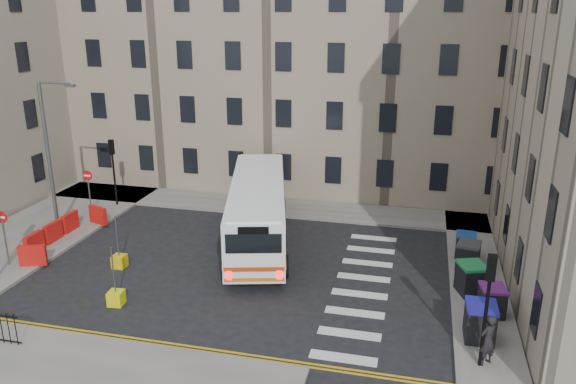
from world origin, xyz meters
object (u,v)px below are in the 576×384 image
at_px(wheelie_bin_a, 480,321).
at_px(bollard_yellow, 116,298).
at_px(bus, 258,208).
at_px(pedestrian, 487,340).
at_px(wheelie_bin_b, 492,300).
at_px(wheelie_bin_c, 471,278).
at_px(wheelie_bin_d, 468,255).
at_px(streetlamp, 48,155).
at_px(bollard_chevron, 120,261).
at_px(wheelie_bin_e, 465,245).

bearing_deg(wheelie_bin_a, bollard_yellow, -178.11).
height_order(bus, pedestrian, bus).
distance_m(wheelie_bin_b, pedestrian, 3.55).
xyz_separation_m(wheelie_bin_a, wheelie_bin_c, (-0.08, 3.57, -0.03)).
xyz_separation_m(wheelie_bin_d, bollard_yellow, (-14.32, -6.72, -0.50)).
relative_size(wheelie_bin_a, bollard_yellow, 2.32).
distance_m(streetlamp, bollard_yellow, 10.56).
distance_m(bus, wheelie_bin_a, 12.79).
bearing_deg(bollard_chevron, wheelie_bin_c, 3.60).
height_order(bus, wheelie_bin_a, bus).
distance_m(wheelie_bin_a, wheelie_bin_b, 2.02).
xyz_separation_m(wheelie_bin_a, wheelie_bin_d, (-0.07, 6.03, -0.06)).
distance_m(wheelie_bin_b, bollard_chevron, 16.71).
relative_size(wheelie_bin_e, bollard_yellow, 1.97).
bearing_deg(wheelie_bin_a, wheelie_bin_b, 71.77).
height_order(streetlamp, wheelie_bin_e, streetlamp).
distance_m(wheelie_bin_e, pedestrian, 8.96).
bearing_deg(wheelie_bin_c, wheelie_bin_b, -86.91).
distance_m(wheelie_bin_a, pedestrian, 1.59).
xyz_separation_m(streetlamp, pedestrian, (21.78, -7.37, -3.26)).
height_order(wheelie_bin_c, pedestrian, pedestrian).
height_order(bollard_yellow, bollard_chevron, same).
bearing_deg(bollard_chevron, wheelie_bin_d, 12.21).
xyz_separation_m(wheelie_bin_a, bollard_yellow, (-14.39, -0.68, -0.55)).
bearing_deg(streetlamp, pedestrian, -18.70).
distance_m(wheelie_bin_d, bollard_yellow, 15.83).
distance_m(wheelie_bin_a, wheelie_bin_d, 6.03).
height_order(streetlamp, bollard_yellow, streetlamp).
height_order(wheelie_bin_c, bollard_yellow, wheelie_bin_c).
distance_m(wheelie_bin_b, wheelie_bin_e, 5.50).
distance_m(streetlamp, wheelie_bin_b, 22.89).
relative_size(bus, pedestrian, 6.53).
bearing_deg(bollard_yellow, wheelie_bin_d, 25.13).
bearing_deg(pedestrian, bus, -83.31).
distance_m(bus, wheelie_bin_b, 12.37).
bearing_deg(wheelie_bin_b, wheelie_bin_a, -116.61).
height_order(pedestrian, bollard_yellow, pedestrian).
bearing_deg(wheelie_bin_d, streetlamp, -168.30).
bearing_deg(bus, wheelie_bin_b, -39.95).
xyz_separation_m(wheelie_bin_d, pedestrian, (0.17, -7.60, 0.28)).
bearing_deg(wheelie_bin_d, wheelie_bin_a, -78.31).
bearing_deg(bollard_chevron, bollard_yellow, -62.41).
bearing_deg(wheelie_bin_d, bollard_yellow, -143.80).
bearing_deg(wheelie_bin_e, wheelie_bin_a, -83.65).
distance_m(wheelie_bin_b, wheelie_bin_d, 4.16).
bearing_deg(bus, wheelie_bin_a, -49.00).
bearing_deg(wheelie_bin_e, wheelie_bin_d, -82.66).
xyz_separation_m(wheelie_bin_b, bollard_yellow, (-14.99, -2.61, -0.46)).
height_order(wheelie_bin_b, pedestrian, pedestrian).
distance_m(wheelie_bin_a, bollard_yellow, 14.41).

